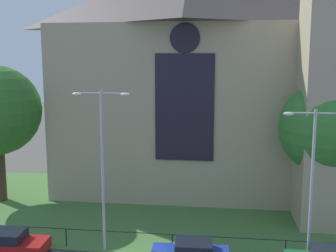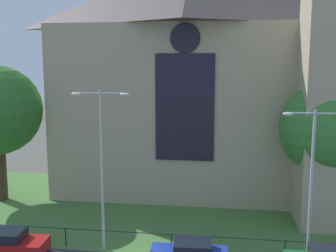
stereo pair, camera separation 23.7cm
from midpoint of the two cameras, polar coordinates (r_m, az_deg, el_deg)
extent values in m
plane|color=#56544C|center=(32.35, -0.43, -11.16)|extent=(160.00, 160.00, 0.00)
cube|color=#477538|center=(30.50, -0.98, -12.42)|extent=(120.00, 20.00, 0.01)
cube|color=tan|center=(36.78, 3.41, 2.47)|extent=(22.00, 12.00, 14.00)
cube|color=black|center=(30.71, 2.56, 2.54)|extent=(4.40, 0.16, 8.00)
cylinder|color=black|center=(30.58, 2.63, 12.08)|extent=(2.20, 0.15, 2.20)
cube|color=tan|center=(29.43, 22.04, 4.18)|extent=(4.00, 4.00, 18.00)
cylinder|color=black|center=(24.84, 0.75, -14.79)|extent=(25.89, 0.05, 0.05)
cylinder|color=black|center=(26.57, -13.72, -14.72)|extent=(0.06, 0.07, 1.10)
cylinder|color=black|center=(25.07, 0.75, -15.95)|extent=(0.06, 0.07, 1.10)
cylinder|color=black|center=(25.19, 16.15, -16.18)|extent=(0.07, 0.07, 1.10)
cylinder|color=#423021|center=(35.97, -21.98, -5.86)|extent=(0.93, 0.93, 4.67)
cylinder|color=brown|center=(30.98, 20.88, -8.55)|extent=(0.66, 0.66, 4.22)
sphere|color=#387F33|center=(29.99, 21.35, -0.29)|extent=(6.39, 6.39, 6.39)
cylinder|color=#B2B2B7|center=(24.34, -8.84, -6.27)|extent=(0.16, 0.16, 9.52)
cylinder|color=#B2B2B7|center=(23.78, -10.72, 4.49)|extent=(1.40, 0.10, 0.10)
cylinder|color=#B2B2B7|center=(23.38, -7.45, 4.50)|extent=(1.40, 0.10, 0.10)
ellipsoid|color=white|center=(24.02, -12.30, 4.36)|extent=(0.57, 0.26, 0.20)
ellipsoid|color=white|center=(23.21, -5.78, 4.37)|extent=(0.57, 0.26, 0.20)
cylinder|color=#B2B2B7|center=(24.00, 19.45, -8.07)|extent=(0.16, 0.16, 8.57)
cylinder|color=#B2B2B7|center=(23.05, 18.27, 1.70)|extent=(1.40, 0.10, 0.10)
cylinder|color=#B2B2B7|center=(23.34, 21.65, 1.61)|extent=(1.40, 0.10, 0.10)
ellipsoid|color=white|center=(22.93, 16.54, 1.62)|extent=(0.57, 0.26, 0.20)
cube|color=#B21919|center=(26.28, -20.78, -15.19)|extent=(4.28, 1.99, 0.70)
cube|color=black|center=(26.12, -21.26, -13.88)|extent=(2.07, 1.69, 0.55)
cylinder|color=black|center=(26.57, -16.91, -15.40)|extent=(0.65, 0.25, 0.64)
cube|color=black|center=(23.16, 3.76, -16.28)|extent=(2.07, 1.68, 0.55)
camera|label=1|loc=(0.12, -89.76, 0.04)|focal=44.02mm
camera|label=2|loc=(0.12, 90.24, -0.04)|focal=44.02mm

